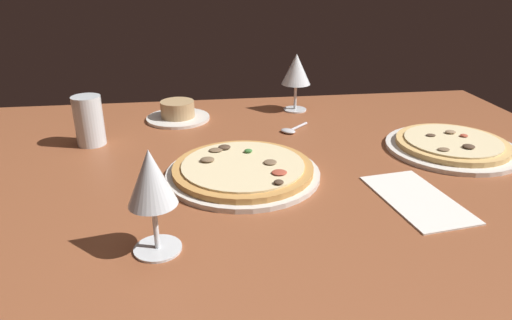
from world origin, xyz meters
TOP-DOWN VIEW (x-y plane):
  - dining_table at (0.00, 0.00)cm, footprint 150.00×110.00cm
  - pizza_main at (-5.45, -1.26)cm, footprint 30.84×30.84cm
  - pizza_side at (43.19, 5.78)cm, footprint 29.22×29.22cm
  - ramekin_on_saucer at (-19.05, 36.61)cm, footprint 17.06×17.06cm
  - wine_glass_far at (14.32, 40.66)cm, footprint 8.21×8.21cm
  - wine_glass_near at (-20.88, -25.11)cm, footprint 7.17×7.17cm
  - water_glass at (-38.79, 20.86)cm, footprint 6.59×6.59cm
  - paper_menu at (24.59, -15.55)cm, footprint 14.46×22.83cm
  - spoon at (9.37, 22.90)cm, footprint 8.72×8.41cm

SIDE VIEW (x-z plane):
  - dining_table at x=0.00cm, z-range 0.00..4.00cm
  - paper_menu at x=24.59cm, z-range 4.00..4.30cm
  - spoon at x=9.37cm, z-range 3.96..4.96cm
  - pizza_side at x=43.19cm, z-range 3.50..6.82cm
  - pizza_main at x=-5.45cm, z-range 3.53..6.91cm
  - ramekin_on_saucer at x=-19.05cm, z-range 3.39..8.53cm
  - water_glass at x=-38.79cm, z-range 3.23..14.80cm
  - wine_glass_near at x=-20.88cm, z-range 7.23..23.46cm
  - wine_glass_far at x=14.32cm, z-range 7.31..23.56cm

